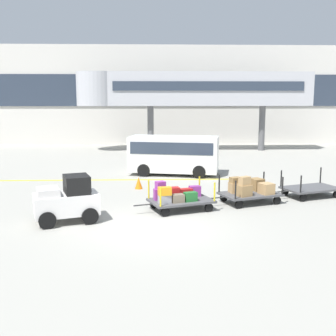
{
  "coord_description": "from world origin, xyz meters",
  "views": [
    {
      "loc": [
        0.01,
        -13.06,
        4.12
      ],
      "look_at": [
        0.54,
        2.3,
        1.55
      ],
      "focal_mm": 44.35,
      "sensor_mm": 36.0,
      "label": 1
    }
  ],
  "objects_px": {
    "baggage_cart_lead": "(178,197)",
    "safety_cone_near": "(139,183)",
    "baggage_tug": "(67,200)",
    "shuttle_van": "(174,152)",
    "baggage_cart_tail": "(311,189)",
    "baggage_cart_middle": "(250,190)"
  },
  "relations": [
    {
      "from": "baggage_tug",
      "to": "baggage_cart_middle",
      "type": "bearing_deg",
      "value": 19.26
    },
    {
      "from": "baggage_cart_lead",
      "to": "baggage_tug",
      "type": "bearing_deg",
      "value": -160.19
    },
    {
      "from": "baggage_cart_lead",
      "to": "baggage_cart_middle",
      "type": "relative_size",
      "value": 1.0
    },
    {
      "from": "baggage_cart_lead",
      "to": "baggage_cart_middle",
      "type": "bearing_deg",
      "value": 18.56
    },
    {
      "from": "baggage_tug",
      "to": "baggage_cart_lead",
      "type": "distance_m",
      "value": 4.04
    },
    {
      "from": "baggage_cart_tail",
      "to": "safety_cone_near",
      "type": "distance_m",
      "value": 7.6
    },
    {
      "from": "baggage_cart_lead",
      "to": "shuttle_van",
      "type": "relative_size",
      "value": 0.6
    },
    {
      "from": "shuttle_van",
      "to": "safety_cone_near",
      "type": "distance_m",
      "value": 4.16
    },
    {
      "from": "baggage_cart_tail",
      "to": "shuttle_van",
      "type": "distance_m",
      "value": 7.84
    },
    {
      "from": "baggage_tug",
      "to": "baggage_cart_lead",
      "type": "relative_size",
      "value": 0.76
    },
    {
      "from": "baggage_cart_middle",
      "to": "shuttle_van",
      "type": "bearing_deg",
      "value": 113.03
    },
    {
      "from": "baggage_cart_lead",
      "to": "baggage_cart_tail",
      "type": "bearing_deg",
      "value": 19.01
    },
    {
      "from": "baggage_cart_tail",
      "to": "safety_cone_near",
      "type": "xyz_separation_m",
      "value": [
        -7.38,
        1.82,
        -0.07
      ]
    },
    {
      "from": "baggage_cart_middle",
      "to": "shuttle_van",
      "type": "height_order",
      "value": "shuttle_van"
    },
    {
      "from": "baggage_cart_lead",
      "to": "safety_cone_near",
      "type": "bearing_deg",
      "value": 112.63
    },
    {
      "from": "baggage_cart_lead",
      "to": "shuttle_van",
      "type": "xyz_separation_m",
      "value": [
        0.22,
        7.44,
        0.72
      ]
    },
    {
      "from": "baggage_cart_middle",
      "to": "baggage_cart_lead",
      "type": "bearing_deg",
      "value": -161.44
    },
    {
      "from": "baggage_cart_lead",
      "to": "shuttle_van",
      "type": "distance_m",
      "value": 7.48
    },
    {
      "from": "shuttle_van",
      "to": "safety_cone_near",
      "type": "xyz_separation_m",
      "value": [
        -1.81,
        -3.63,
        -0.96
      ]
    },
    {
      "from": "baggage_cart_tail",
      "to": "shuttle_van",
      "type": "height_order",
      "value": "shuttle_van"
    },
    {
      "from": "baggage_cart_middle",
      "to": "baggage_cart_tail",
      "type": "height_order",
      "value": "baggage_cart_middle"
    },
    {
      "from": "baggage_tug",
      "to": "shuttle_van",
      "type": "xyz_separation_m",
      "value": [
        4.01,
        8.81,
        0.48
      ]
    }
  ]
}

